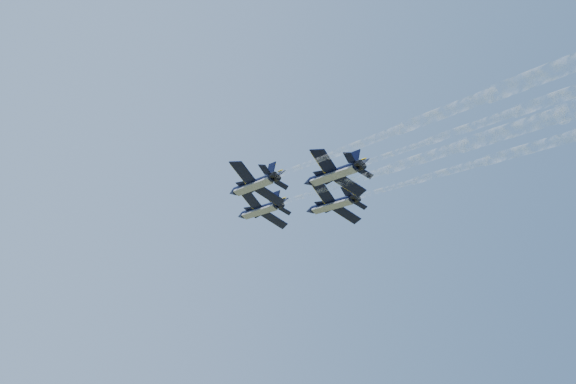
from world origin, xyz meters
name	(u,v)px	position (x,y,z in m)	size (l,w,h in m)	color
jet_lead	(259,210)	(0.58, 6.73, 95.61)	(10.15, 14.88, 5.40)	black
jet_left	(253,185)	(-5.67, -4.81, 95.61)	(10.15, 14.88, 5.40)	black
jet_right	(332,205)	(10.86, -1.88, 95.61)	(10.15, 14.88, 5.40)	black
jet_slot	(333,174)	(3.65, -14.72, 95.61)	(10.15, 14.88, 5.40)	black
smoke_trail_lead	(504,101)	(10.20, -44.79, 95.64)	(14.46, 67.11, 3.06)	white
smoke_trail_left	(540,40)	(3.95, -56.34, 95.64)	(14.46, 67.11, 3.06)	white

